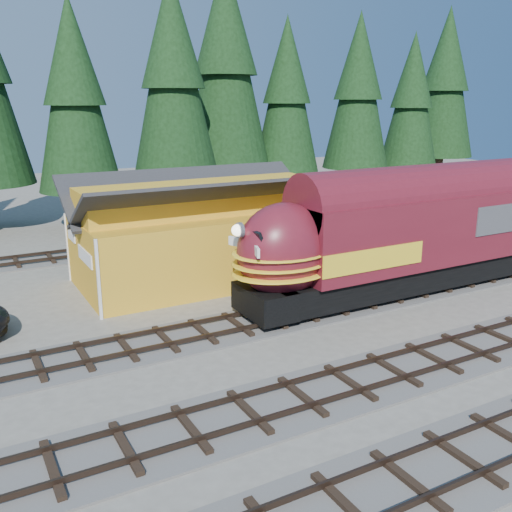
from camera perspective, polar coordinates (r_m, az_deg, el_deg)
ground at (r=20.40m, az=7.19°, el=-10.08°), size 120.00×120.00×0.00m
track_siding at (r=29.50m, az=18.44°, el=-2.54°), size 68.00×3.20×0.33m
depot at (r=28.17m, az=-5.25°, el=3.49°), size 12.80×7.00×5.30m
conifer_backdrop at (r=42.51m, az=-8.90°, el=17.06°), size 80.22×24.22×17.04m
locomotive at (r=26.35m, az=13.57°, el=1.52°), size 16.55×3.29×4.50m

